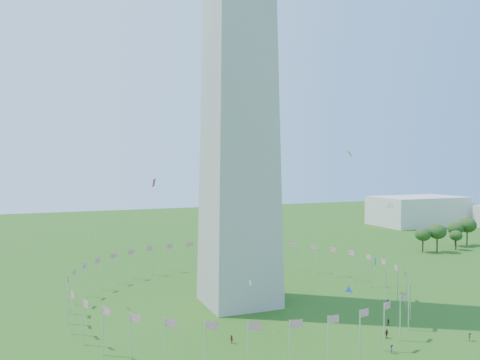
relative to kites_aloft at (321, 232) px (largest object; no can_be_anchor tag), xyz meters
name	(u,v)px	position (x,y,z in m)	size (l,w,h in m)	color
flag_ring	(239,285)	(-8.26, 24.59, -16.08)	(80.24, 80.24, 9.00)	silver
gov_building_east_a	(418,211)	(141.74, 124.59, -12.58)	(50.00, 30.00, 16.00)	beige
kites_aloft	(321,232)	(0.00, 0.00, 0.00)	(112.65, 74.42, 34.55)	white
tree_line_east	(464,235)	(106.28, 60.45, -15.51)	(53.40, 15.44, 11.56)	#2D531B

